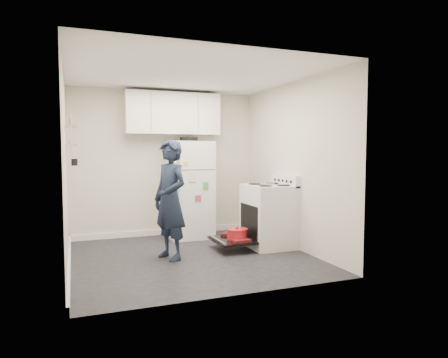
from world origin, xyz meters
name	(u,v)px	position (x,y,z in m)	size (l,w,h in m)	color
room	(188,170)	(-0.03, 0.03, 1.21)	(3.21, 3.21, 2.51)	black
electric_range	(268,216)	(1.26, 0.15, 0.47)	(0.66, 0.76, 1.10)	silver
open_oven_door	(235,237)	(0.70, 0.13, 0.20)	(0.55, 0.70, 0.24)	black
refrigerator	(189,189)	(0.33, 1.25, 0.82)	(0.72, 0.74, 1.70)	silver
upper_cabinets	(173,114)	(0.10, 1.43, 2.10)	(1.60, 0.33, 0.70)	silver
wall_shelf_rack	(71,135)	(-1.52, 0.49, 1.68)	(0.14, 0.60, 0.61)	#B2B2B7
person	(170,200)	(-0.29, 0.00, 0.81)	(0.59, 0.39, 1.62)	#172033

